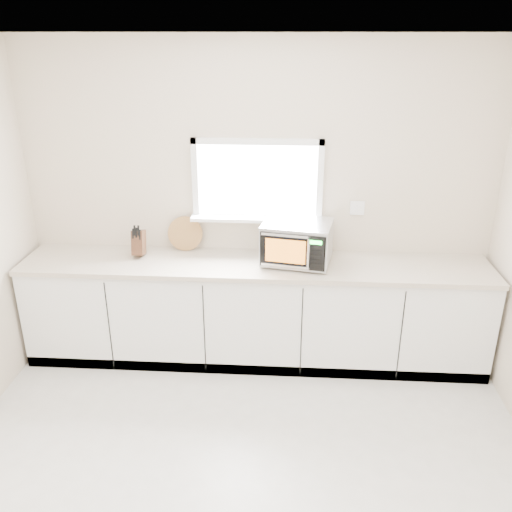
{
  "coord_description": "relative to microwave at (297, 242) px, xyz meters",
  "views": [
    {
      "loc": [
        0.28,
        -2.45,
        2.71
      ],
      "look_at": [
        0.02,
        1.55,
        1.04
      ],
      "focal_mm": 38.0,
      "sensor_mm": 36.0,
      "label": 1
    }
  ],
  "objects": [
    {
      "name": "microwave",
      "position": [
        0.0,
        0.0,
        0.0
      ],
      "size": [
        0.61,
        0.52,
        0.35
      ],
      "rotation": [
        0.0,
        0.0,
        -0.18
      ],
      "color": "black",
      "rests_on": "countertop"
    },
    {
      "name": "back_wall",
      "position": [
        -0.34,
        0.28,
        0.26
      ],
      "size": [
        4.0,
        0.17,
        2.7
      ],
      "color": "beige",
      "rests_on": "ground"
    },
    {
      "name": "cabinets",
      "position": [
        -0.35,
        -0.02,
        -0.66
      ],
      "size": [
        3.92,
        0.6,
        0.88
      ],
      "primitive_type": "cube",
      "color": "white",
      "rests_on": "ground"
    },
    {
      "name": "coffee_grinder",
      "position": [
        0.18,
        -0.05,
        -0.07
      ],
      "size": [
        0.16,
        0.16,
        0.23
      ],
      "rotation": [
        0.0,
        0.0,
        -0.25
      ],
      "color": "#B3B6BA",
      "rests_on": "countertop"
    },
    {
      "name": "cutting_board",
      "position": [
        -0.97,
        0.22,
        -0.03
      ],
      "size": [
        0.3,
        0.07,
        0.3
      ],
      "primitive_type": "cylinder",
      "rotation": [
        1.4,
        0.0,
        0.0
      ],
      "color": "olive",
      "rests_on": "countertop"
    },
    {
      "name": "countertop",
      "position": [
        -0.35,
        -0.03,
        -0.2
      ],
      "size": [
        3.92,
        0.64,
        0.04
      ],
      "primitive_type": "cube",
      "color": "beige",
      "rests_on": "cabinets"
    },
    {
      "name": "ground",
      "position": [
        -0.35,
        -1.72,
        -1.1
      ],
      "size": [
        4.0,
        4.0,
        0.0
      ],
      "primitive_type": "plane",
      "color": "beige",
      "rests_on": "ground"
    },
    {
      "name": "knife_block",
      "position": [
        -1.35,
        0.06,
        -0.06
      ],
      "size": [
        0.1,
        0.2,
        0.29
      ],
      "rotation": [
        0.0,
        0.0,
        0.04
      ],
      "color": "#4F301C",
      "rests_on": "countertop"
    }
  ]
}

